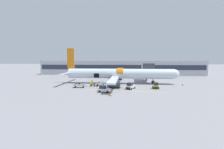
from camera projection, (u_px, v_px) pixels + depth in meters
The scene contains 20 objects.
ground_plane at pixel (115, 86), 44.42m from camera, with size 500.00×500.00×0.00m, color gray.
apron_marking_line at pixel (124, 91), 37.57m from camera, with size 19.81×1.96×0.01m.
terminal_strip at pixel (120, 67), 81.84m from camera, with size 85.01×12.06×7.46m.
jet_bridge_stub at pixel (147, 68), 54.19m from camera, with size 3.74×10.70×6.64m.
airplane at pixel (118, 74), 49.40m from camera, with size 37.95×33.34×11.68m.
baggage_tug_lead at pixel (104, 89), 36.17m from camera, with size 3.22×2.31×1.62m.
baggage_tug_mid at pixel (130, 86), 40.18m from camera, with size 2.64×3.33×1.77m.
baggage_tug_rear at pixel (156, 86), 40.74m from camera, with size 2.01×2.49×1.73m.
baggage_cart_loading at pixel (101, 84), 45.96m from camera, with size 3.58×2.42×1.02m.
baggage_cart_queued at pixel (79, 85), 42.32m from camera, with size 4.22×2.35×1.23m.
ground_crew_loader_a at pixel (92, 83), 44.58m from camera, with size 0.43×0.59×1.69m.
ground_crew_loader_b at pixel (111, 83), 45.40m from camera, with size 0.62×0.53×1.80m.
ground_crew_driver at pixel (92, 82), 48.11m from camera, with size 0.55×0.41×1.57m.
ground_crew_supervisor at pixel (108, 83), 43.92m from camera, with size 0.57×0.57×1.79m.
ground_crew_helper at pixel (91, 84), 43.44m from camera, with size 0.49×0.54×1.59m.
suitcase_on_tarmac_upright at pixel (94, 85), 43.94m from camera, with size 0.55×0.33×0.75m.
suitcase_on_tarmac_spare at pixel (97, 86), 43.72m from camera, with size 0.58×0.45×0.57m.
safety_cone_nose at pixel (183, 84), 46.05m from camera, with size 0.64×0.64×0.58m.
safety_cone_engine_left at pixel (110, 95), 32.52m from camera, with size 0.63×0.63×0.55m.
safety_cone_wingtip at pixel (120, 87), 42.19m from camera, with size 0.62×0.62×0.56m.
Camera 1 is at (3.36, -43.76, 7.74)m, focal length 24.00 mm.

